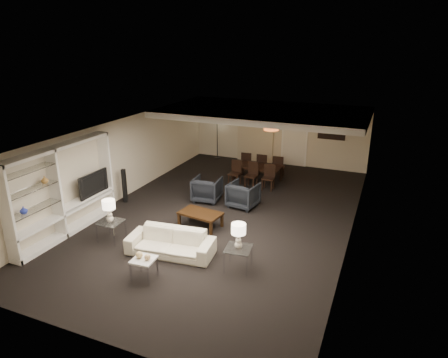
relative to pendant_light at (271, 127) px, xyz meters
name	(u,v)px	position (x,y,z in m)	size (l,w,h in m)	color
floor	(224,215)	(-0.30, -3.50, -1.92)	(11.00, 11.00, 0.00)	black
ceiling	(224,130)	(-0.30, -3.50, 0.58)	(7.00, 11.00, 0.02)	silver
wall_back	(278,133)	(-0.30, 2.00, -0.67)	(7.00, 0.02, 2.50)	beige
wall_front	(89,277)	(-0.30, -9.00, -0.67)	(7.00, 0.02, 2.50)	beige
wall_left	(120,160)	(-3.80, -3.50, -0.67)	(0.02, 11.00, 2.50)	beige
wall_right	(355,192)	(3.20, -3.50, -0.67)	(0.02, 11.00, 2.50)	beige
ceiling_soffit	(263,112)	(-0.30, 0.00, 0.48)	(7.00, 4.00, 0.20)	silver
curtains	(255,132)	(-1.20, 1.92, -0.72)	(1.50, 0.12, 2.40)	beige
door	(294,140)	(0.40, 1.97, -0.87)	(0.90, 0.05, 2.10)	silver
painting	(332,130)	(1.80, 1.96, -0.37)	(0.95, 0.04, 0.65)	#142D38
media_unit	(64,191)	(-3.61, -6.10, -0.74)	(0.38, 3.40, 2.35)	white
pendant_light	(271,127)	(0.00, 0.00, 0.00)	(0.52, 0.52, 0.24)	#D8591E
sofa	(170,243)	(-0.60, -6.01, -1.62)	(2.04, 0.80, 0.60)	beige
coffee_table	(201,219)	(-0.60, -4.41, -1.72)	(1.12, 0.65, 0.40)	black
armchair_left	(207,189)	(-1.20, -2.71, -1.54)	(0.81, 0.83, 0.76)	black
armchair_right	(243,195)	(0.00, -2.71, -1.54)	(0.81, 0.83, 0.76)	black
side_table_left	(111,231)	(-2.30, -6.01, -1.66)	(0.56, 0.56, 0.52)	white
side_table_right	(238,259)	(1.10, -6.01, -1.66)	(0.56, 0.56, 0.52)	white
table_lamp_left	(109,211)	(-2.30, -6.01, -1.11)	(0.32, 0.32, 0.58)	beige
table_lamp_right	(238,236)	(1.10, -6.01, -1.11)	(0.32, 0.32, 0.58)	beige
marble_table	(144,269)	(-0.60, -7.11, -1.69)	(0.47, 0.47, 0.47)	white
gold_gourd_a	(139,255)	(-0.70, -7.11, -1.38)	(0.15, 0.15, 0.15)	#D8B772
gold_gourd_b	(147,257)	(-0.50, -7.11, -1.39)	(0.13, 0.13, 0.13)	tan
television	(91,183)	(-3.58, -5.15, -0.86)	(0.14, 1.09, 0.63)	black
vase_blue	(24,210)	(-3.61, -7.33, -0.77)	(0.17, 0.17, 0.18)	#293AB5
vase_amber	(45,180)	(-3.61, -6.62, -0.27)	(0.17, 0.17, 0.18)	#AB7A39
floor_speaker	(124,186)	(-3.50, -3.79, -1.39)	(0.12, 0.12, 1.07)	black
dining_table	(257,174)	(-0.33, -0.42, -1.63)	(1.65, 0.92, 0.58)	black
chair_nl	(235,173)	(-0.93, -1.07, -1.49)	(0.40, 0.40, 0.86)	black
chair_nm	(251,175)	(-0.33, -1.07, -1.49)	(0.40, 0.40, 0.86)	black
chair_nr	(268,178)	(0.27, -1.07, -1.49)	(0.40, 0.40, 0.86)	black
chair_fl	(247,163)	(-0.93, 0.23, -1.49)	(0.40, 0.40, 0.86)	black
chair_fm	(263,165)	(-0.33, 0.23, -1.49)	(0.40, 0.40, 0.86)	black
chair_fr	(279,167)	(0.27, 0.23, -1.49)	(0.40, 0.40, 0.86)	black
floor_lamp	(217,138)	(-2.80, 1.70, -1.04)	(0.26, 0.26, 1.77)	black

